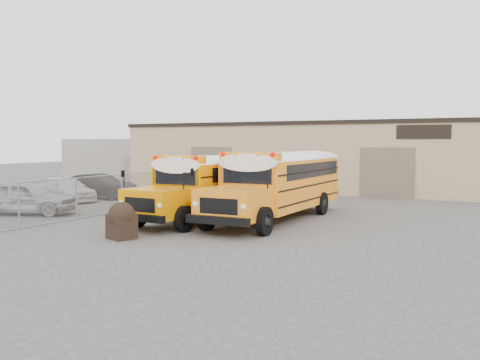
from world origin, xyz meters
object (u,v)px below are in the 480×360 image
at_px(tarp_bundle, 122,220).
at_px(car_white, 66,189).
at_px(school_bus_left, 277,174).
at_px(car_dark, 99,186).
at_px(school_bus_right, 325,172).
at_px(car_silver, 26,198).

xyz_separation_m(tarp_bundle, car_white, (-10.49, 8.01, 0.00)).
bearing_deg(school_bus_left, car_white, -160.57).
xyz_separation_m(car_white, car_dark, (0.71, 1.86, 0.07)).
distance_m(school_bus_right, car_white, 14.44).
height_order(school_bus_left, tarp_bundle, school_bus_left).
bearing_deg(car_silver, tarp_bundle, -131.99).
bearing_deg(car_white, school_bus_right, -50.12).
xyz_separation_m(school_bus_right, car_white, (-13.48, -5.05, -1.05)).
bearing_deg(school_bus_left, car_silver, -133.88).
height_order(tarp_bundle, car_silver, car_silver).
bearing_deg(school_bus_left, car_dark, -168.74).
bearing_deg(tarp_bundle, car_white, 142.63).
bearing_deg(school_bus_left, school_bus_right, 25.77).
relative_size(tarp_bundle, car_dark, 0.29).
bearing_deg(car_dark, car_silver, -174.07).
bearing_deg(school_bus_right, car_dark, -165.96).
xyz_separation_m(school_bus_right, tarp_bundle, (-3.00, -13.06, -1.05)).
relative_size(school_bus_right, tarp_bundle, 7.92).
bearing_deg(car_silver, car_dark, -6.53).
relative_size(car_white, car_dark, 1.02).
xyz_separation_m(car_silver, car_dark, (-1.84, 6.90, -0.05)).
relative_size(tarp_bundle, car_silver, 0.28).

